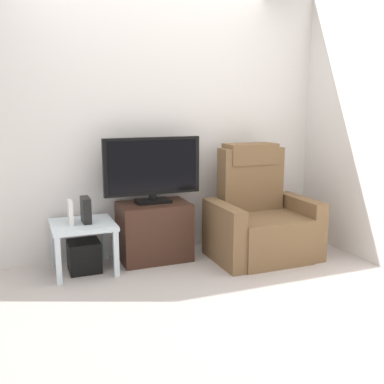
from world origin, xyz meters
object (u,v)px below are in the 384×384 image
object	(u,v)px
book_upright	(70,212)
game_console	(86,210)
recliner_armchair	(260,218)
side_table	(83,230)
television	(152,169)
tv_stand	(154,231)
subwoofer_box	(84,256)

from	to	relation	value
book_upright	game_console	distance (m)	0.14
recliner_armchair	game_console	xyz separation A→B (m)	(-1.62, 0.21, 0.18)
book_upright	game_console	world-z (taller)	game_console
side_table	game_console	distance (m)	0.18
television	recliner_armchair	distance (m)	1.14
tv_stand	subwoofer_box	xyz separation A→B (m)	(-0.67, -0.07, -0.14)
side_table	tv_stand	bearing A→B (deg)	6.02
tv_stand	recliner_armchair	xyz separation A→B (m)	(0.98, -0.28, 0.10)
recliner_armchair	side_table	bearing A→B (deg)	-175.98
game_console	subwoofer_box	bearing A→B (deg)	-164.05
game_console	book_upright	bearing A→B (deg)	-167.47
tv_stand	television	distance (m)	0.60
recliner_armchair	book_upright	bearing A→B (deg)	-174.93
tv_stand	book_upright	bearing A→B (deg)	-173.29
side_table	book_upright	distance (m)	0.20
tv_stand	recliner_armchair	distance (m)	1.03
tv_stand	book_upright	size ratio (longest dim) A/B	3.04
book_upright	tv_stand	bearing A→B (deg)	6.71
subwoofer_box	book_upright	xyz separation A→B (m)	(-0.10, -0.02, 0.41)
recliner_armchair	subwoofer_box	bearing A→B (deg)	-175.98
television	game_console	size ratio (longest dim) A/B	4.13
side_table	game_console	bearing A→B (deg)	15.95
television	tv_stand	bearing A→B (deg)	-90.00
tv_stand	subwoofer_box	distance (m)	0.69
tv_stand	book_upright	distance (m)	0.82
tv_stand	television	size ratio (longest dim) A/B	0.71
television	book_upright	xyz separation A→B (m)	(-0.77, -0.11, -0.32)
tv_stand	game_console	world-z (taller)	game_console
side_table	book_upright	world-z (taller)	book_upright
recliner_armchair	subwoofer_box	xyz separation A→B (m)	(-1.65, 0.20, -0.24)
recliner_armchair	book_upright	xyz separation A→B (m)	(-1.75, 0.18, 0.18)
subwoofer_box	book_upright	distance (m)	0.42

